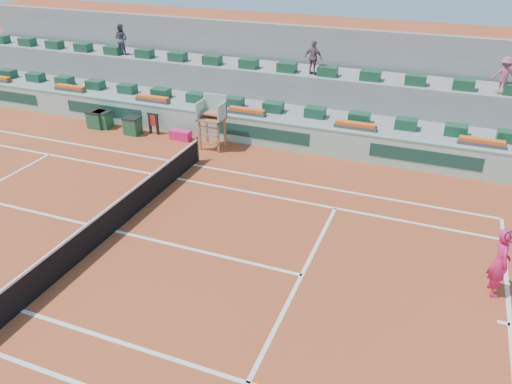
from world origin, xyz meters
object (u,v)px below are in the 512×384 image
drink_cooler_a (133,126)px  player_bag (180,135)px  tennis_player (500,262)px  umpire_chair (213,115)px

drink_cooler_a → player_bag: bearing=5.0°
player_bag → tennis_player: tennis_player is taller
umpire_chair → tennis_player: 13.09m
drink_cooler_a → tennis_player: 17.02m
drink_cooler_a → tennis_player: tennis_player is taller
player_bag → umpire_chair: (1.85, -0.26, 1.32)m
drink_cooler_a → tennis_player: (15.79, -6.33, 0.59)m
umpire_chair → drink_cooler_a: 4.46m
umpire_chair → drink_cooler_a: (-4.31, 0.04, -1.12)m
umpire_chair → tennis_player: bearing=-28.7°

